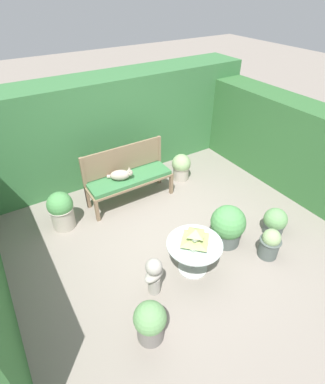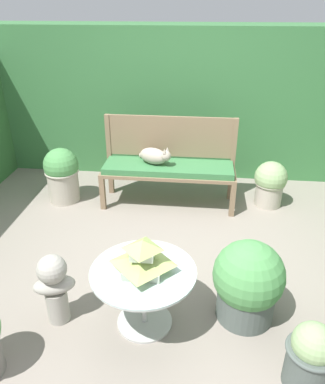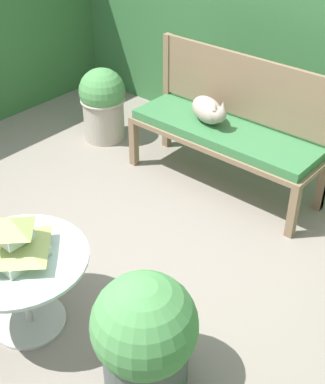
{
  "view_description": "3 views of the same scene",
  "coord_description": "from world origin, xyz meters",
  "px_view_note": "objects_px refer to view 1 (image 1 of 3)",
  "views": [
    {
      "loc": [
        -2.05,
        -2.99,
        3.54
      ],
      "look_at": [
        0.07,
        0.39,
        0.63
      ],
      "focal_mm": 28.0,
      "sensor_mm": 36.0,
      "label": 1
    },
    {
      "loc": [
        0.25,
        -2.88,
        2.27
      ],
      "look_at": [
        -0.1,
        0.41,
        0.57
      ],
      "focal_mm": 35.0,
      "sensor_mm": 36.0,
      "label": 2
    },
    {
      "loc": [
        1.92,
        -1.91,
        2.46
      ],
      "look_at": [
        0.05,
        0.28,
        0.49
      ],
      "focal_mm": 50.0,
      "sensor_mm": 36.0,
      "label": 3
    }
  ],
  "objects_px": {
    "potted_plant_patio_mid": "(61,210)",
    "potted_plant_hedge_corner": "(270,243)",
    "cat": "(121,175)",
    "patio_table": "(194,249)",
    "potted_plant_path_edge": "(228,226)",
    "pagoda_birdhouse": "(195,238)",
    "potted_plant_bench_left": "(275,222)",
    "garden_bench": "(130,180)",
    "potted_plant_bench_right": "(181,167)",
    "potted_plant_table_near": "(150,322)",
    "garden_bust": "(154,274)"
  },
  "relations": [
    {
      "from": "potted_plant_bench_left",
      "to": "cat",
      "type": "bearing_deg",
      "value": 130.44
    },
    {
      "from": "potted_plant_table_near",
      "to": "potted_plant_hedge_corner",
      "type": "height_order",
      "value": "potted_plant_table_near"
    },
    {
      "from": "potted_plant_bench_left",
      "to": "potted_plant_path_edge",
      "type": "xyz_separation_m",
      "value": [
        -0.82,
        0.26,
        0.11
      ]
    },
    {
      "from": "garden_bench",
      "to": "potted_plant_patio_mid",
      "type": "relative_size",
      "value": 2.33
    },
    {
      "from": "potted_plant_bench_right",
      "to": "potted_plant_bench_left",
      "type": "bearing_deg",
      "value": -80.33
    },
    {
      "from": "patio_table",
      "to": "garden_bench",
      "type": "bearing_deg",
      "value": 90.05
    },
    {
      "from": "garden_bench",
      "to": "garden_bust",
      "type": "relative_size",
      "value": 2.63
    },
    {
      "from": "cat",
      "to": "patio_table",
      "type": "bearing_deg",
      "value": -61.18
    },
    {
      "from": "pagoda_birdhouse",
      "to": "potted_plant_path_edge",
      "type": "xyz_separation_m",
      "value": [
        0.79,
        0.17,
        -0.29
      ]
    },
    {
      "from": "garden_bust",
      "to": "potted_plant_patio_mid",
      "type": "distance_m",
      "value": 2.06
    },
    {
      "from": "cat",
      "to": "potted_plant_table_near",
      "type": "relative_size",
      "value": 0.72
    },
    {
      "from": "potted_plant_bench_left",
      "to": "patio_table",
      "type": "bearing_deg",
      "value": 176.53
    },
    {
      "from": "garden_bench",
      "to": "pagoda_birdhouse",
      "type": "distance_m",
      "value": 1.98
    },
    {
      "from": "garden_bust",
      "to": "garden_bench",
      "type": "bearing_deg",
      "value": 52.38
    },
    {
      "from": "cat",
      "to": "potted_plant_patio_mid",
      "type": "height_order",
      "value": "cat"
    },
    {
      "from": "potted_plant_bench_right",
      "to": "potted_plant_patio_mid",
      "type": "bearing_deg",
      "value": -176.56
    },
    {
      "from": "garden_bench",
      "to": "potted_plant_bench_left",
      "type": "bearing_deg",
      "value": -52.15
    },
    {
      "from": "garden_bust",
      "to": "potted_plant_bench_right",
      "type": "bearing_deg",
      "value": 28.89
    },
    {
      "from": "patio_table",
      "to": "pagoda_birdhouse",
      "type": "xyz_separation_m",
      "value": [
        0.0,
        0.0,
        0.22
      ]
    },
    {
      "from": "pagoda_birdhouse",
      "to": "potted_plant_bench_right",
      "type": "relative_size",
      "value": 0.65
    },
    {
      "from": "potted_plant_bench_right",
      "to": "garden_bust",
      "type": "bearing_deg",
      "value": -132.26
    },
    {
      "from": "potted_plant_path_edge",
      "to": "potted_plant_hedge_corner",
      "type": "distance_m",
      "value": 0.67
    },
    {
      "from": "potted_plant_bench_right",
      "to": "potted_plant_hedge_corner",
      "type": "height_order",
      "value": "potted_plant_bench_right"
    },
    {
      "from": "garden_bench",
      "to": "patio_table",
      "type": "xyz_separation_m",
      "value": [
        0.0,
        -1.97,
        -0.04
      ]
    },
    {
      "from": "potted_plant_path_edge",
      "to": "potted_plant_table_near",
      "type": "height_order",
      "value": "potted_plant_path_edge"
    },
    {
      "from": "patio_table",
      "to": "potted_plant_bench_left",
      "type": "height_order",
      "value": "patio_table"
    },
    {
      "from": "potted_plant_path_edge",
      "to": "pagoda_birdhouse",
      "type": "bearing_deg",
      "value": -168.1
    },
    {
      "from": "patio_table",
      "to": "garden_bust",
      "type": "height_order",
      "value": "garden_bust"
    },
    {
      "from": "garden_bust",
      "to": "potted_plant_path_edge",
      "type": "relative_size",
      "value": 0.89
    },
    {
      "from": "cat",
      "to": "potted_plant_path_edge",
      "type": "relative_size",
      "value": 0.61
    },
    {
      "from": "potted_plant_bench_left",
      "to": "potted_plant_patio_mid",
      "type": "relative_size",
      "value": 0.69
    },
    {
      "from": "pagoda_birdhouse",
      "to": "potted_plant_bench_right",
      "type": "xyz_separation_m",
      "value": [
        1.23,
        2.07,
        -0.34
      ]
    },
    {
      "from": "garden_bench",
      "to": "pagoda_birdhouse",
      "type": "bearing_deg",
      "value": -89.95
    },
    {
      "from": "garden_bench",
      "to": "cat",
      "type": "bearing_deg",
      "value": 175.6
    },
    {
      "from": "cat",
      "to": "patio_table",
      "type": "xyz_separation_m",
      "value": [
        0.17,
        -1.98,
        -0.21
      ]
    },
    {
      "from": "potted_plant_table_near",
      "to": "potted_plant_hedge_corner",
      "type": "distance_m",
      "value": 2.19
    },
    {
      "from": "potted_plant_hedge_corner",
      "to": "patio_table",
      "type": "bearing_deg",
      "value": 160.34
    },
    {
      "from": "potted_plant_bench_right",
      "to": "potted_plant_table_near",
      "type": "bearing_deg",
      "value": -130.9
    },
    {
      "from": "garden_bust",
      "to": "potted_plant_path_edge",
      "type": "xyz_separation_m",
      "value": [
        1.47,
        0.2,
        -0.01
      ]
    },
    {
      "from": "potted_plant_bench_right",
      "to": "potted_plant_hedge_corner",
      "type": "distance_m",
      "value": 2.48
    },
    {
      "from": "potted_plant_patio_mid",
      "to": "potted_plant_hedge_corner",
      "type": "bearing_deg",
      "value": -43.44
    },
    {
      "from": "patio_table",
      "to": "potted_plant_table_near",
      "type": "distance_m",
      "value": 1.19
    },
    {
      "from": "patio_table",
      "to": "potted_plant_hedge_corner",
      "type": "xyz_separation_m",
      "value": [
        1.13,
        -0.41,
        -0.16
      ]
    },
    {
      "from": "patio_table",
      "to": "potted_plant_bench_right",
      "type": "bearing_deg",
      "value": 59.26
    },
    {
      "from": "garden_bust",
      "to": "potted_plant_bench_right",
      "type": "distance_m",
      "value": 2.85
    },
    {
      "from": "potted_plant_path_edge",
      "to": "potted_plant_bench_left",
      "type": "bearing_deg",
      "value": -17.83
    },
    {
      "from": "potted_plant_bench_left",
      "to": "potted_plant_hedge_corner",
      "type": "xyz_separation_m",
      "value": [
        -0.47,
        -0.31,
        0.02
      ]
    },
    {
      "from": "cat",
      "to": "garden_bust",
      "type": "relative_size",
      "value": 0.69
    },
    {
      "from": "garden_bench",
      "to": "potted_plant_bench_right",
      "type": "bearing_deg",
      "value": 4.89
    },
    {
      "from": "potted_plant_bench_left",
      "to": "garden_bust",
      "type": "bearing_deg",
      "value": 178.45
    }
  ]
}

